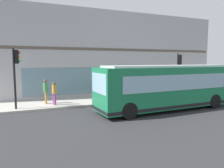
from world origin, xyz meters
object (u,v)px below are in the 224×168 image
Objects in this scene: traffic_light_near_corner at (179,67)px; newspaper_vending_box at (108,93)px; pedestrian_near_building_entrance at (164,86)px; pedestrian_by_light_pole at (46,90)px; pedestrian_near_hydrant at (54,92)px; traffic_light_down_block at (16,67)px; city_bus_nearside at (166,87)px; fire_hydrant at (137,93)px.

traffic_light_near_corner is 4.31× the size of newspaper_vending_box.
pedestrian_by_light_pole is (0.83, 10.23, 0.07)m from pedestrian_near_building_entrance.
newspaper_vending_box is (0.91, -4.66, -0.53)m from pedestrian_near_hydrant.
pedestrian_near_hydrant is at bearing -145.72° from pedestrian_by_light_pole.
city_bus_nearside is at bearing -110.73° from traffic_light_down_block.
pedestrian_near_building_entrance is at bearing -94.64° from pedestrian_by_light_pole.
pedestrian_near_building_entrance is (0.23, -12.17, -1.82)m from traffic_light_down_block.
traffic_light_near_corner is 13.37m from traffic_light_down_block.
pedestrian_near_hydrant is at bearing 61.05° from city_bus_nearside.
fire_hydrant is at bearing -2.27° from city_bus_nearside.
fire_hydrant is 2.67m from pedestrian_near_building_entrance.
pedestrian_by_light_pole is at bearing 58.34° from city_bus_nearside.
pedestrian_by_light_pole reaches higher than pedestrian_near_building_entrance.
newspaper_vending_box is (1.44, 6.24, -2.25)m from traffic_light_near_corner.
traffic_light_near_corner reaches higher than pedestrian_near_building_entrance.
newspaper_vending_box is at bearing 79.08° from pedestrian_near_building_entrance.
fire_hydrant is 2.55m from newspaper_vending_box.
pedestrian_by_light_pole is (1.06, -1.94, -1.75)m from traffic_light_down_block.
pedestrian_near_building_entrance reaches higher than fire_hydrant.
city_bus_nearside reaches higher than fire_hydrant.
traffic_light_down_block is 9.98m from fire_hydrant.
newspaper_vending_box is at bearing -78.92° from pedestrian_near_hydrant.
newspaper_vending_box is at bearing 80.10° from fire_hydrant.
traffic_light_down_block is 5.45× the size of fire_hydrant.
city_bus_nearside is at bearing 130.60° from traffic_light_near_corner.
traffic_light_near_corner is 11.61m from pedestrian_by_light_pole.
newspaper_vending_box is (0.14, -5.18, -0.61)m from pedestrian_by_light_pole.
city_bus_nearside is 5.92× the size of pedestrian_near_hydrant.
fire_hydrant is at bearing -92.19° from pedestrian_by_light_pole.
city_bus_nearside reaches higher than pedestrian_by_light_pole.
traffic_light_down_block is at bearing 94.53° from fire_hydrant.
city_bus_nearside is 2.51× the size of traffic_light_down_block.
newspaper_vending_box is (0.97, 5.05, -0.54)m from pedestrian_near_building_entrance.
traffic_light_down_block is 2.20× the size of pedestrian_by_light_pole.
city_bus_nearside reaches higher than pedestrian_near_hydrant.
city_bus_nearside reaches higher than newspaper_vending_box.
traffic_light_down_block is (0.24, 13.37, 0.11)m from traffic_light_near_corner.
traffic_light_near_corner is 2.12× the size of pedestrian_by_light_pole.
fire_hydrant is at bearing -86.22° from pedestrian_near_hydrant.
fire_hydrant is (1.00, 3.73, -2.34)m from traffic_light_near_corner.
traffic_light_near_corner is 0.96× the size of traffic_light_down_block.
pedestrian_by_light_pole is 2.03× the size of newspaper_vending_box.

